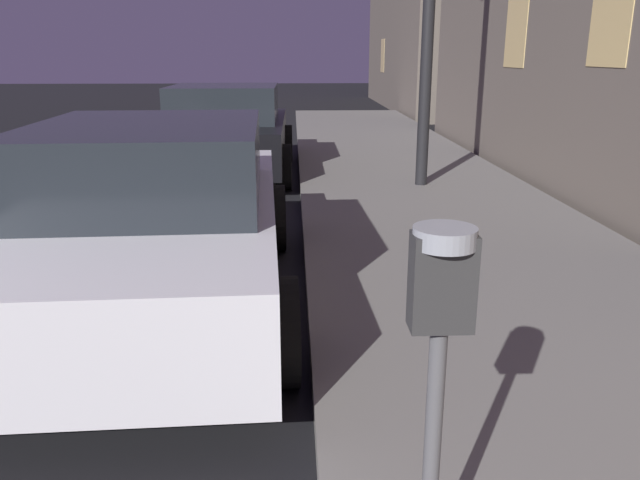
{
  "coord_description": "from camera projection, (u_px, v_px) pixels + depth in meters",
  "views": [
    {
      "loc": [
        3.91,
        -2.33,
        1.91
      ],
      "look_at": [
        4.05,
        0.96,
        0.93
      ],
      "focal_mm": 35.29,
      "sensor_mm": 36.0,
      "label": 1
    }
  ],
  "objects": [
    {
      "name": "parking_meter",
      "position": [
        440.0,
        324.0,
        1.92
      ],
      "size": [
        0.19,
        0.19,
        1.27
      ],
      "color": "#59595B",
      "rests_on": "sidewalk"
    },
    {
      "name": "car_white",
      "position": [
        155.0,
        218.0,
        4.77
      ],
      "size": [
        2.18,
        4.37,
        1.43
      ],
      "color": "silver",
      "rests_on": "ground"
    },
    {
      "name": "car_black",
      "position": [
        227.0,
        132.0,
        10.06
      ],
      "size": [
        2.08,
        4.02,
        1.43
      ],
      "color": "black",
      "rests_on": "ground"
    }
  ]
}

